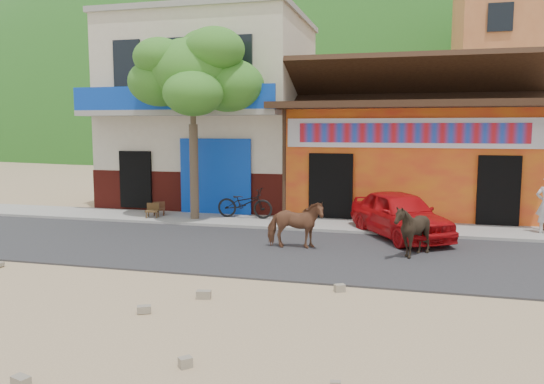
# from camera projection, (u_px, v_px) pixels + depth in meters

# --- Properties ---
(ground) EXTENTS (120.00, 120.00, 0.00)m
(ground) POSITION_uv_depth(u_px,v_px,m) (299.00, 283.00, 10.29)
(ground) COLOR #9E825B
(ground) RESTS_ON ground
(road) EXTENTS (60.00, 5.00, 0.04)m
(road) POSITION_uv_depth(u_px,v_px,m) (320.00, 253.00, 12.69)
(road) COLOR #28282B
(road) RESTS_ON ground
(sidewalk) EXTENTS (60.00, 2.00, 0.12)m
(sidewalk) POSITION_uv_depth(u_px,v_px,m) (339.00, 226.00, 16.05)
(sidewalk) COLOR gray
(sidewalk) RESTS_ON ground
(dance_club) EXTENTS (8.00, 6.00, 3.60)m
(dance_club) POSITION_uv_depth(u_px,v_px,m) (409.00, 161.00, 19.19)
(dance_club) COLOR orange
(dance_club) RESTS_ON ground
(cafe_building) EXTENTS (7.00, 6.00, 7.00)m
(cafe_building) POSITION_uv_depth(u_px,v_px,m) (214.00, 115.00, 20.85)
(cafe_building) COLOR beige
(cafe_building) RESTS_ON ground
(apartment_front) EXTENTS (9.00, 9.00, 12.00)m
(apartment_front) POSITION_uv_depth(u_px,v_px,m) (538.00, 75.00, 30.39)
(apartment_front) COLOR #CC723F
(apartment_front) RESTS_ON ground
(hillside) EXTENTS (100.00, 40.00, 24.00)m
(hillside) POSITION_uv_depth(u_px,v_px,m) (398.00, 65.00, 76.11)
(hillside) COLOR #194C14
(hillside) RESTS_ON ground
(tree) EXTENTS (3.00, 3.00, 6.00)m
(tree) POSITION_uv_depth(u_px,v_px,m) (193.00, 124.00, 16.64)
(tree) COLOR #2D721E
(tree) RESTS_ON sidewalk
(cow_tan) EXTENTS (1.48, 0.83, 1.19)m
(cow_tan) POSITION_uv_depth(u_px,v_px,m) (295.00, 225.00, 13.07)
(cow_tan) COLOR brown
(cow_tan) RESTS_ON road
(cow_dark) EXTENTS (1.36, 1.28, 1.23)m
(cow_dark) POSITION_uv_depth(u_px,v_px,m) (412.00, 231.00, 12.19)
(cow_dark) COLOR black
(cow_dark) RESTS_ON road
(red_car) EXTENTS (3.18, 4.00, 1.28)m
(red_car) POSITION_uv_depth(u_px,v_px,m) (400.00, 214.00, 14.37)
(red_car) COLOR red
(red_car) RESTS_ON road
(scooter) EXTENTS (1.84, 0.65, 0.96)m
(scooter) POSITION_uv_depth(u_px,v_px,m) (245.00, 203.00, 17.02)
(scooter) COLOR black
(scooter) RESTS_ON sidewalk
(cafe_chair_left) EXTENTS (0.50, 0.50, 0.85)m
(cafe_chair_left) POSITION_uv_depth(u_px,v_px,m) (152.00, 204.00, 17.12)
(cafe_chair_left) COLOR #4D3719
(cafe_chair_left) RESTS_ON sidewalk
(cafe_chair_right) EXTENTS (0.50, 0.50, 0.81)m
(cafe_chair_right) POSITION_uv_depth(u_px,v_px,m) (159.00, 203.00, 17.58)
(cafe_chair_right) COLOR #462917
(cafe_chair_right) RESTS_ON sidewalk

